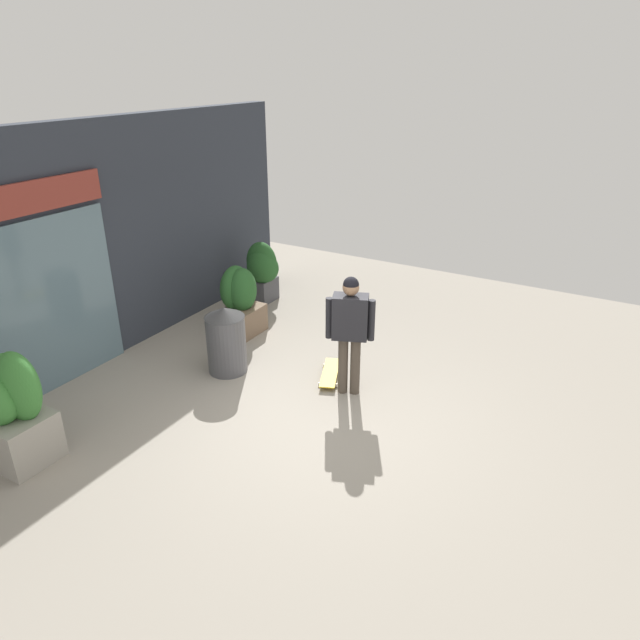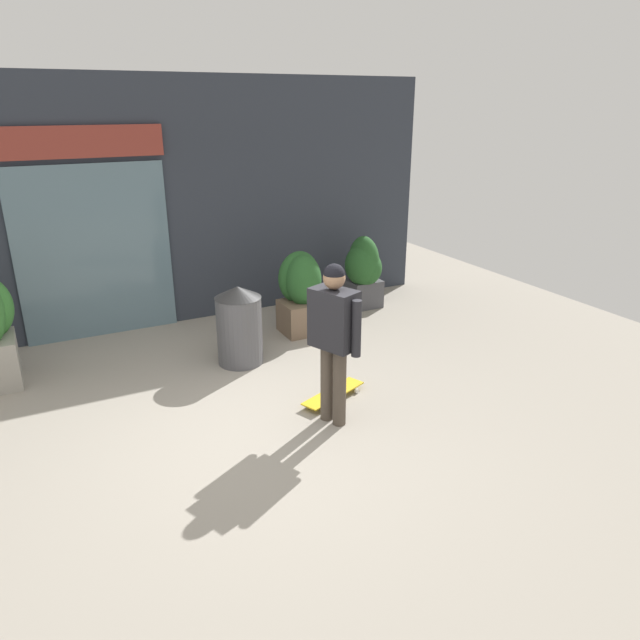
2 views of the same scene
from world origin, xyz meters
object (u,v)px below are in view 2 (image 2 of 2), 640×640
at_px(skateboarder, 334,329).
at_px(planter_box_left, 302,291).
at_px(skateboard, 333,393).
at_px(planter_box_right, 364,269).
at_px(trash_bin, 239,325).

xyz_separation_m(skateboarder, planter_box_left, (0.79, 2.36, -0.41)).
bearing_deg(skateboarder, planter_box_left, 49.26).
xyz_separation_m(skateboard, planter_box_left, (0.57, 1.95, 0.52)).
bearing_deg(planter_box_right, skateboard, -127.16).
bearing_deg(trash_bin, planter_box_left, 28.14).
height_order(skateboarder, planter_box_left, skateboarder).
relative_size(skateboard, trash_bin, 0.86).
relative_size(skateboarder, skateboard, 1.94).
height_order(planter_box_right, trash_bin, planter_box_right).
distance_m(skateboard, trash_bin, 1.52).
relative_size(planter_box_left, trash_bin, 1.15).
relative_size(skateboarder, trash_bin, 1.67).
bearing_deg(skateboarder, planter_box_right, 31.76).
height_order(skateboard, trash_bin, trash_bin).
distance_m(skateboarder, planter_box_right, 3.49).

